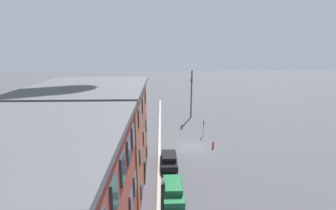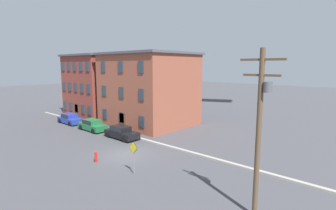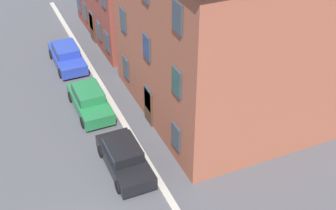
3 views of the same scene
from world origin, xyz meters
name	(u,v)px [view 3 (image 3 of 3)]	position (x,y,z in m)	size (l,w,h in m)	color
apartment_midblock	(228,28)	(-8.03, 10.90, 5.08)	(11.95, 10.31, 10.13)	brown
car_blue	(67,55)	(-16.62, 3.21, 0.75)	(4.40, 1.92, 1.43)	#233899
car_green	(89,100)	(-10.60, 3.14, 0.75)	(4.40, 1.92, 1.43)	#1E6638
car_black	(124,157)	(-4.81, 3.32, 0.75)	(4.40, 1.92, 1.43)	black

